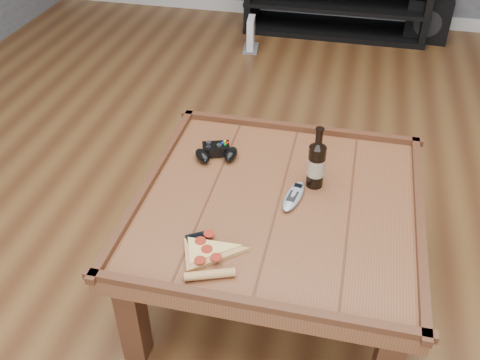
% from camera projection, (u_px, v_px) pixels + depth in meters
% --- Properties ---
extents(ground, '(6.00, 6.00, 0.00)m').
position_uv_depth(ground, '(274.00, 285.00, 2.18)').
color(ground, '#4F2D16').
rests_on(ground, ground).
extents(baseboard, '(5.00, 0.02, 0.10)m').
position_uv_depth(baseboard, '(337.00, 14.00, 4.46)').
color(baseboard, silver).
rests_on(baseboard, ground).
extents(coffee_table, '(1.03, 1.03, 0.48)m').
position_uv_depth(coffee_table, '(278.00, 213.00, 1.94)').
color(coffee_table, brown).
rests_on(coffee_table, ground).
extents(media_console, '(1.40, 0.45, 0.50)m').
position_uv_depth(media_console, '(337.00, 1.00, 4.16)').
color(media_console, black).
rests_on(media_console, ground).
extents(beer_bottle, '(0.06, 0.06, 0.25)m').
position_uv_depth(beer_bottle, '(316.00, 163.00, 1.92)').
color(beer_bottle, black).
rests_on(beer_bottle, coffee_table).
extents(game_controller, '(0.18, 0.15, 0.05)m').
position_uv_depth(game_controller, '(216.00, 152.00, 2.11)').
color(game_controller, black).
rests_on(game_controller, coffee_table).
extents(pizza_slice, '(0.26, 0.32, 0.03)m').
position_uv_depth(pizza_slice, '(207.00, 255.00, 1.68)').
color(pizza_slice, tan).
rests_on(pizza_slice, coffee_table).
extents(smartphone, '(0.12, 0.13, 0.02)m').
position_uv_depth(smartphone, '(199.00, 246.00, 1.71)').
color(smartphone, black).
rests_on(smartphone, coffee_table).
extents(remote_control, '(0.09, 0.19, 0.03)m').
position_uv_depth(remote_control, '(294.00, 196.00, 1.91)').
color(remote_control, '#8F959C').
rests_on(remote_control, coffee_table).
extents(subwoofer, '(0.35, 0.35, 0.32)m').
position_uv_depth(subwoofer, '(428.00, 16.00, 4.12)').
color(subwoofer, black).
rests_on(subwoofer, ground).
extents(game_console, '(0.13, 0.20, 0.24)m').
position_uv_depth(game_console, '(251.00, 35.00, 3.96)').
color(game_console, slate).
rests_on(game_console, ground).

